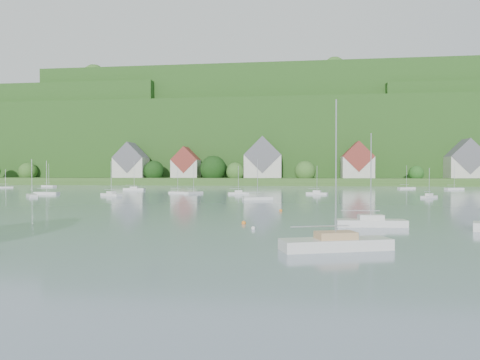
% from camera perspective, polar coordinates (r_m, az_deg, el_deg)
% --- Properties ---
extents(far_shore_strip, '(600.00, 60.00, 3.00)m').
position_cam_1_polar(far_shore_strip, '(206.32, 1.87, -0.09)').
color(far_shore_strip, '#33541F').
rests_on(far_shore_strip, ground).
extents(forested_ridge, '(620.00, 181.22, 69.89)m').
position_cam_1_polar(forested_ridge, '(275.16, 3.26, 4.64)').
color(forested_ridge, '#1B4215').
rests_on(forested_ridge, ground).
extents(village_building_0, '(14.00, 10.40, 16.00)m').
position_cam_1_polar(village_building_0, '(206.13, -13.89, 2.11)').
color(village_building_0, '#BDB7AD').
rests_on(village_building_0, far_shore_strip).
extents(village_building_1, '(12.00, 9.36, 14.00)m').
position_cam_1_polar(village_building_1, '(200.48, -6.99, 1.95)').
color(village_building_1, '#BDB7AD').
rests_on(village_building_1, far_shore_strip).
extents(village_building_2, '(16.00, 11.44, 18.00)m').
position_cam_1_polar(village_building_2, '(193.98, 3.02, 2.43)').
color(village_building_2, '#BDB7AD').
rests_on(village_building_2, far_shore_strip).
extents(village_building_3, '(13.00, 10.40, 15.50)m').
position_cam_1_polar(village_building_3, '(193.25, 14.90, 2.16)').
color(village_building_3, '#BDB7AD').
rests_on(village_building_3, far_shore_strip).
extents(village_building_4, '(15.00, 10.40, 16.50)m').
position_cam_1_polar(village_building_4, '(208.04, 27.13, 2.04)').
color(village_building_4, '#BDB7AD').
rests_on(village_building_4, far_shore_strip).
extents(near_sailboat_2, '(8.05, 4.50, 10.47)m').
position_cam_1_polar(near_sailboat_2, '(31.80, 12.25, -7.90)').
color(near_sailboat_2, silver).
rests_on(near_sailboat_2, ground).
extents(near_sailboat_3, '(7.01, 2.38, 9.31)m').
position_cam_1_polar(near_sailboat_3, '(46.14, 16.52, -5.19)').
color(near_sailboat_3, silver).
rests_on(near_sailboat_3, ground).
extents(mooring_buoy_1, '(0.41, 0.41, 0.41)m').
position_cam_1_polar(mooring_buoy_1, '(41.97, 1.72, -6.41)').
color(mooring_buoy_1, silver).
rests_on(mooring_buoy_1, ground).
extents(mooring_buoy_2, '(0.43, 0.43, 0.43)m').
position_cam_1_polar(mooring_buoy_2, '(61.39, 5.27, -4.06)').
color(mooring_buoy_2, orange).
rests_on(mooring_buoy_2, ground).
extents(mooring_buoy_3, '(0.46, 0.46, 0.46)m').
position_cam_1_polar(mooring_buoy_3, '(46.21, 0.48, -5.73)').
color(mooring_buoy_3, orange).
rests_on(mooring_buoy_3, ground).
extents(far_sailboat_cluster, '(201.67, 70.63, 8.71)m').
position_cam_1_polar(far_sailboat_cluster, '(120.64, 1.09, -1.40)').
color(far_sailboat_cluster, silver).
rests_on(far_sailboat_cluster, ground).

